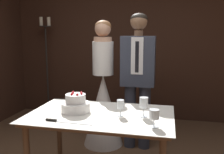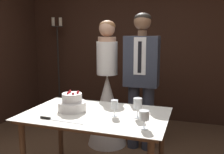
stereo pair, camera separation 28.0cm
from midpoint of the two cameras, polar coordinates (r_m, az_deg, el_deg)
wall_back at (r=4.55m, az=2.34°, el=8.00°), size 4.52×0.12×2.75m
cake_table at (r=2.43m, az=-5.95°, el=-10.33°), size 1.37×0.86×0.76m
tiered_cake at (r=2.48m, az=-11.55°, el=-6.19°), size 0.28×0.28×0.20m
cake_knife at (r=2.26m, az=-15.42°, el=-9.74°), size 0.43×0.04×0.02m
wine_glass_near at (r=2.30m, az=-1.54°, el=-6.41°), size 0.07×0.07×0.15m
wine_glass_middle at (r=2.04m, az=5.74°, el=-8.63°), size 0.08×0.08×0.15m
wine_glass_far at (r=2.28m, az=3.80°, el=-6.12°), size 0.08×0.08×0.18m
bride at (r=3.41m, az=-4.38°, el=-5.35°), size 0.54×0.54×1.69m
groom at (r=3.23m, az=3.49°, el=0.75°), size 0.43×0.25×1.77m
candle_stand at (r=4.78m, az=-16.28°, el=1.71°), size 0.28×0.28×1.82m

